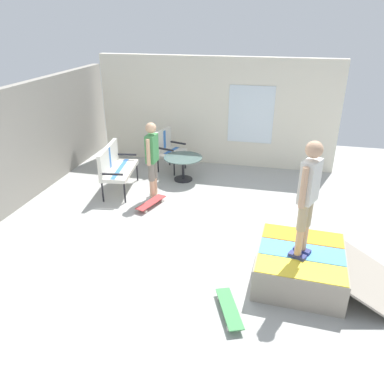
% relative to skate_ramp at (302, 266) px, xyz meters
% --- Properties ---
extents(ground_plane, '(12.00, 12.00, 0.10)m').
position_rel_skate_ramp_xyz_m(ground_plane, '(0.85, 1.62, -0.30)').
color(ground_plane, '#A8A8A3').
extents(house_facade, '(0.23, 6.00, 2.69)m').
position_rel_skate_ramp_xyz_m(house_facade, '(4.65, 2.11, 1.09)').
color(house_facade, silver).
rests_on(house_facade, ground_plane).
extents(skate_ramp, '(1.44, 1.96, 0.50)m').
position_rel_skate_ramp_xyz_m(skate_ramp, '(0.00, 0.00, 0.00)').
color(skate_ramp, gray).
rests_on(skate_ramp, ground_plane).
extents(patio_bench, '(1.31, 0.72, 1.02)m').
position_rel_skate_ramp_xyz_m(patio_bench, '(2.36, 3.94, 0.36)').
color(patio_bench, black).
rests_on(patio_bench, ground_plane).
extents(patio_chair_near_house, '(0.75, 0.70, 1.02)m').
position_rel_skate_ramp_xyz_m(patio_chair_near_house, '(3.85, 3.17, 0.36)').
color(patio_chair_near_house, black).
rests_on(patio_chair_near_house, ground_plane).
extents(patio_table, '(0.90, 0.90, 0.57)m').
position_rel_skate_ramp_xyz_m(patio_table, '(3.28, 2.63, 0.15)').
color(patio_table, black).
rests_on(patio_table, ground_plane).
extents(person_watching, '(0.48, 0.25, 1.65)m').
position_rel_skate_ramp_xyz_m(person_watching, '(2.19, 3.00, 0.71)').
color(person_watching, silver).
rests_on(person_watching, ground_plane).
extents(person_skater, '(0.45, 0.33, 1.67)m').
position_rel_skate_ramp_xyz_m(person_skater, '(-0.10, 0.07, 1.23)').
color(person_skater, navy).
rests_on(person_skater, skate_ramp).
extents(skateboard_by_bench, '(0.82, 0.43, 0.10)m').
position_rel_skate_ramp_xyz_m(skateboard_by_bench, '(1.78, 2.93, -0.17)').
color(skateboard_by_bench, '#B23838').
rests_on(skateboard_by_bench, ground_plane).
extents(skateboard_spare, '(0.82, 0.48, 0.10)m').
position_rel_skate_ramp_xyz_m(skateboard_spare, '(-0.95, 0.93, -0.17)').
color(skateboard_spare, '#3F8C4C').
rests_on(skateboard_spare, ground_plane).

